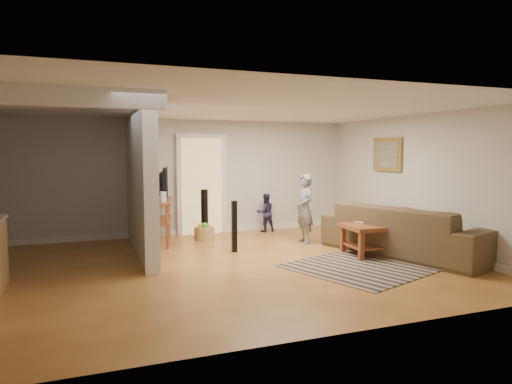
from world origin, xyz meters
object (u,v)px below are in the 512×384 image
speaker_left (234,226)px  speaker_right (205,214)px  tv_console (159,204)px  child (304,243)px  toy_basket (204,232)px  coffee_table (383,230)px  sofa (405,254)px  toddler (265,232)px

speaker_left → speaker_right: size_ratio=0.90×
speaker_left → tv_console: bearing=138.2°
tv_console → child: bearing=-8.1°
speaker_left → speaker_right: (-0.18, 1.43, 0.05)m
toy_basket → coffee_table: bearing=-42.1°
speaker_left → speaker_right: speaker_right is taller
toy_basket → speaker_left: bearing=-80.3°
speaker_left → child: (1.56, 0.30, -0.47)m
sofa → toy_basket: 3.94m
child → toddler: size_ratio=1.58×
toy_basket → toddler: toddler is taller
sofa → toddler: (-1.44, 3.02, 0.00)m
tv_console → speaker_right: (0.95, 0.18, -0.27)m
speaker_left → sofa: bearing=-18.6°
child → tv_console: bearing=-109.2°
tv_console → toddler: tv_console is taller
speaker_left → child: bearing=16.9°
speaker_right → sofa: bearing=-65.4°
tv_console → child: (2.70, -0.95, -0.79)m
toddler → speaker_right: bearing=13.1°
tv_console → speaker_left: (1.14, -1.25, -0.32)m
sofa → child: 1.97m
toy_basket → child: child is taller
coffee_table → toy_basket: size_ratio=3.45×
coffee_table → speaker_right: 3.62m
coffee_table → toddler: 3.08m
sofa → toy_basket: (-2.98, 2.57, 0.15)m
child → toddler: 1.48m
coffee_table → speaker_left: bearing=155.9°
toy_basket → toddler: 1.61m
speaker_left → toddler: bearing=59.2°
tv_console → sofa: bearing=-21.6°
sofa → toy_basket: bearing=31.9°
tv_console → speaker_left: size_ratio=1.56×
speaker_right → speaker_left: bearing=-105.6°
child → toddler: (-0.25, 1.46, 0.00)m
toy_basket → toddler: (1.54, 0.45, -0.15)m
speaker_left → child: speaker_left is taller
speaker_left → toy_basket: (-0.22, 1.31, -0.31)m
sofa → toy_basket: sofa is taller
tv_console → toddler: 2.62m
tv_console → speaker_left: 1.72m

